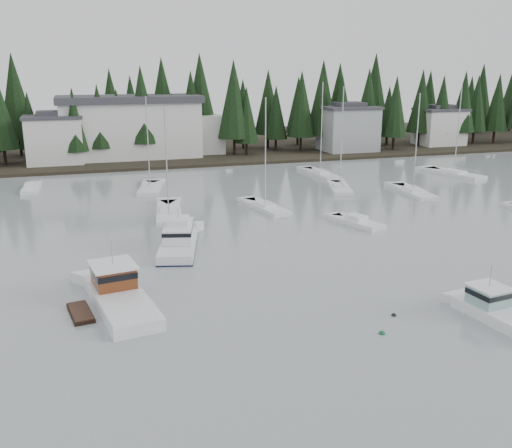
{
  "coord_description": "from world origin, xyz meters",
  "views": [
    {
      "loc": [
        -14.03,
        -22.97,
        16.56
      ],
      "look_at": [
        0.88,
        25.13,
        2.5
      ],
      "focal_mm": 40.0,
      "sensor_mm": 36.0,
      "label": 1
    }
  ],
  "objects_px": {
    "lobster_boat_brown": "(118,298)",
    "sailboat_6": "(150,189)",
    "house_east_b": "(440,126)",
    "sailboat_4": "(169,214)",
    "harbor_inn": "(142,127)",
    "runabout_1": "(356,223)",
    "house_west": "(54,139)",
    "lobster_boat_teal": "(499,314)",
    "runabout_3": "(31,189)",
    "house_east_a": "(348,128)",
    "sailboat_10": "(340,189)",
    "sailboat_8": "(265,208)",
    "sailboat_1": "(454,174)",
    "sailboat_3": "(320,175)",
    "sailboat_7": "(413,193)",
    "cabin_cruiser_center": "(179,241)"
  },
  "relations": [
    {
      "from": "sailboat_4",
      "to": "lobster_boat_brown",
      "type": "bearing_deg",
      "value": 171.42
    },
    {
      "from": "house_east_a",
      "to": "cabin_cruiser_center",
      "type": "height_order",
      "value": "house_east_a"
    },
    {
      "from": "lobster_boat_brown",
      "to": "sailboat_8",
      "type": "distance_m",
      "value": 30.32
    },
    {
      "from": "lobster_boat_brown",
      "to": "runabout_3",
      "type": "distance_m",
      "value": 44.13
    },
    {
      "from": "sailboat_10",
      "to": "cabin_cruiser_center",
      "type": "bearing_deg",
      "value": 144.35
    },
    {
      "from": "house_west",
      "to": "sailboat_10",
      "type": "xyz_separation_m",
      "value": [
        37.83,
        -31.79,
        -4.56
      ]
    },
    {
      "from": "sailboat_6",
      "to": "sailboat_10",
      "type": "bearing_deg",
      "value": -94.67
    },
    {
      "from": "lobster_boat_brown",
      "to": "runabout_3",
      "type": "bearing_deg",
      "value": 2.19
    },
    {
      "from": "sailboat_3",
      "to": "cabin_cruiser_center",
      "type": "bearing_deg",
      "value": 134.02
    },
    {
      "from": "harbor_inn",
      "to": "lobster_boat_brown",
      "type": "xyz_separation_m",
      "value": [
        -9.32,
        -66.36,
        -5.2
      ]
    },
    {
      "from": "lobster_boat_teal",
      "to": "sailboat_4",
      "type": "bearing_deg",
      "value": 18.69
    },
    {
      "from": "lobster_boat_brown",
      "to": "lobster_boat_teal",
      "type": "bearing_deg",
      "value": -121.93
    },
    {
      "from": "house_east_b",
      "to": "sailboat_3",
      "type": "distance_m",
      "value": 42.88
    },
    {
      "from": "house_east_a",
      "to": "lobster_boat_brown",
      "type": "xyz_separation_m",
      "value": [
        -48.28,
        -62.02,
        -4.33
      ]
    },
    {
      "from": "sailboat_1",
      "to": "runabout_1",
      "type": "bearing_deg",
      "value": 113.81
    },
    {
      "from": "house_east_b",
      "to": "sailboat_8",
      "type": "xyz_separation_m",
      "value": [
        -51.44,
        -40.27,
        -4.32
      ]
    },
    {
      "from": "sailboat_6",
      "to": "sailboat_7",
      "type": "distance_m",
      "value": 35.64
    },
    {
      "from": "house_east_a",
      "to": "sailboat_4",
      "type": "relative_size",
      "value": 0.84
    },
    {
      "from": "sailboat_4",
      "to": "runabout_3",
      "type": "bearing_deg",
      "value": 48.97
    },
    {
      "from": "house_west",
      "to": "sailboat_7",
      "type": "distance_m",
      "value": 59.28
    },
    {
      "from": "house_east_a",
      "to": "sailboat_3",
      "type": "height_order",
      "value": "sailboat_3"
    },
    {
      "from": "lobster_boat_brown",
      "to": "sailboat_6",
      "type": "distance_m",
      "value": 39.4
    },
    {
      "from": "house_west",
      "to": "harbor_inn",
      "type": "distance_m",
      "value": 15.45
    },
    {
      "from": "lobster_boat_brown",
      "to": "sailboat_6",
      "type": "xyz_separation_m",
      "value": [
        7.09,
        38.76,
        -0.5
      ]
    },
    {
      "from": "cabin_cruiser_center",
      "to": "sailboat_10",
      "type": "distance_m",
      "value": 32.17
    },
    {
      "from": "sailboat_1",
      "to": "sailboat_3",
      "type": "xyz_separation_m",
      "value": [
        -20.09,
        5.99,
        0.02
      ]
    },
    {
      "from": "house_east_a",
      "to": "runabout_1",
      "type": "bearing_deg",
      "value": -114.96
    },
    {
      "from": "lobster_boat_teal",
      "to": "runabout_3",
      "type": "distance_m",
      "value": 62.78
    },
    {
      "from": "sailboat_7",
      "to": "sailboat_8",
      "type": "distance_m",
      "value": 21.66
    },
    {
      "from": "sailboat_4",
      "to": "sailboat_8",
      "type": "relative_size",
      "value": 0.93
    },
    {
      "from": "lobster_boat_teal",
      "to": "sailboat_4",
      "type": "relative_size",
      "value": 0.59
    },
    {
      "from": "sailboat_3",
      "to": "sailboat_6",
      "type": "bearing_deg",
      "value": 93.05
    },
    {
      "from": "harbor_inn",
      "to": "sailboat_8",
      "type": "height_order",
      "value": "sailboat_8"
    },
    {
      "from": "house_east_b",
      "to": "sailboat_4",
      "type": "xyz_separation_m",
      "value": [
        -62.83,
        -39.33,
        -4.35
      ]
    },
    {
      "from": "sailboat_4",
      "to": "house_east_a",
      "type": "bearing_deg",
      "value": -39.36
    },
    {
      "from": "sailboat_3",
      "to": "house_west",
      "type": "bearing_deg",
      "value": 58.24
    },
    {
      "from": "sailboat_10",
      "to": "house_west",
      "type": "bearing_deg",
      "value": 67.3
    },
    {
      "from": "house_east_b",
      "to": "sailboat_4",
      "type": "distance_m",
      "value": 74.25
    },
    {
      "from": "harbor_inn",
      "to": "lobster_boat_brown",
      "type": "distance_m",
      "value": 67.21
    },
    {
      "from": "house_east_a",
      "to": "sailboat_4",
      "type": "xyz_separation_m",
      "value": [
        -40.83,
        -37.33,
        -4.85
      ]
    },
    {
      "from": "harbor_inn",
      "to": "sailboat_6",
      "type": "relative_size",
      "value": 2.24
    },
    {
      "from": "runabout_1",
      "to": "house_west",
      "type": "bearing_deg",
      "value": 13.79
    },
    {
      "from": "lobster_boat_teal",
      "to": "sailboat_10",
      "type": "bearing_deg",
      "value": -17.74
    },
    {
      "from": "house_east_a",
      "to": "house_east_b",
      "type": "bearing_deg",
      "value": 5.19
    },
    {
      "from": "lobster_boat_teal",
      "to": "sailboat_3",
      "type": "distance_m",
      "value": 53.0
    },
    {
      "from": "sailboat_1",
      "to": "sailboat_7",
      "type": "distance_m",
      "value": 16.74
    },
    {
      "from": "house_east_b",
      "to": "sailboat_7",
      "type": "xyz_separation_m",
      "value": [
        -29.9,
        -37.99,
        -4.33
      ]
    },
    {
      "from": "house_east_b",
      "to": "sailboat_10",
      "type": "xyz_separation_m",
      "value": [
        -38.17,
        -32.79,
        -4.31
      ]
    },
    {
      "from": "sailboat_4",
      "to": "sailboat_7",
      "type": "bearing_deg",
      "value": -79.47
    },
    {
      "from": "sailboat_4",
      "to": "runabout_1",
      "type": "distance_m",
      "value": 21.32
    }
  ]
}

